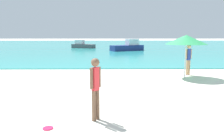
% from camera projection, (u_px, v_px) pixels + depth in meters
% --- Properties ---
extents(water, '(160.00, 60.00, 0.06)m').
position_uv_depth(water, '(111.00, 45.00, 43.99)').
color(water, teal).
rests_on(water, ground).
extents(person_standing, '(0.27, 0.31, 1.62)m').
position_uv_depth(person_standing, '(95.00, 85.00, 5.80)').
color(person_standing, brown).
rests_on(person_standing, ground).
extents(frisbee, '(0.25, 0.25, 0.03)m').
position_uv_depth(frisbee, '(48.00, 128.00, 5.38)').
color(frisbee, '#E51E4C').
rests_on(frisbee, ground).
extents(person_distant, '(0.36, 0.22, 1.66)m').
position_uv_depth(person_distant, '(188.00, 58.00, 12.27)').
color(person_distant, tan).
rests_on(person_distant, ground).
extents(boat_near, '(4.50, 3.26, 1.48)m').
position_uv_depth(boat_near, '(128.00, 47.00, 29.33)').
color(boat_near, navy).
rests_on(boat_near, water).
extents(boat_far, '(3.77, 2.56, 1.23)m').
position_uv_depth(boat_far, '(83.00, 45.00, 34.79)').
color(boat_far, '#4C4C51').
rests_on(boat_far, water).
extents(beach_umbrella, '(2.09, 2.09, 2.17)m').
position_uv_depth(beach_umbrella, '(186.00, 40.00, 11.43)').
color(beach_umbrella, '#B7B7BC').
rests_on(beach_umbrella, ground).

